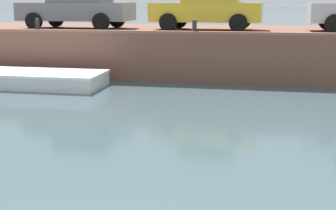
{
  "coord_description": "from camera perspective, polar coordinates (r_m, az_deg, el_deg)",
  "views": [
    {
      "loc": [
        1.27,
        -1.97,
        2.57
      ],
      "look_at": [
        0.03,
        4.4,
        1.11
      ],
      "focal_mm": 50.0,
      "sensor_mm": 36.0,
      "label": 1
    }
  ],
  "objects": [
    {
      "name": "far_wall_coping",
      "position": [
        14.75,
        6.17,
        8.75
      ],
      "size": [
        60.0,
        0.24,
        0.08
      ],
      "primitive_type": "cube",
      "color": "#925F4C",
      "rests_on": "far_quay_wall"
    },
    {
      "name": "car_leftmost_grey",
      "position": [
        17.87,
        -10.93,
        11.85
      ],
      "size": [
        4.09,
        2.03,
        1.54
      ],
      "color": "slate",
      "rests_on": "far_quay_wall"
    },
    {
      "name": "far_quay_wall",
      "position": [
        17.68,
        6.93,
        6.72
      ],
      "size": [
        60.0,
        6.0,
        1.54
      ],
      "primitive_type": "cube",
      "color": "brown",
      "rests_on": "ground"
    },
    {
      "name": "boat_moored_west_white",
      "position": [
        15.15,
        -18.37,
        3.11
      ],
      "size": [
        6.18,
        1.82,
        0.46
      ],
      "color": "white",
      "rests_on": "ground"
    },
    {
      "name": "car_left_inner_yellow",
      "position": [
        16.7,
        4.96,
        11.98
      ],
      "size": [
        3.86,
        2.09,
        1.54
      ],
      "color": "yellow",
      "rests_on": "far_quay_wall"
    },
    {
      "name": "mooring_bollard_mid",
      "position": [
        14.95,
        3.25,
        9.62
      ],
      "size": [
        0.15,
        0.15,
        0.45
      ],
      "color": "#2D2B28",
      "rests_on": "far_quay_wall"
    },
    {
      "name": "ground_plane",
      "position": [
        8.74,
        2.21,
        -4.45
      ],
      "size": [
        400.0,
        400.0,
        0.0
      ],
      "primitive_type": "plane",
      "color": "#3D5156"
    },
    {
      "name": "mooring_bollard_west",
      "position": [
        16.55,
        -15.63,
        9.47
      ],
      "size": [
        0.15,
        0.15,
        0.45
      ],
      "color": "#2D2B28",
      "rests_on": "far_quay_wall"
    }
  ]
}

